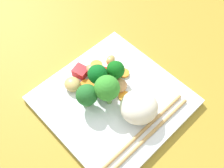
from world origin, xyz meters
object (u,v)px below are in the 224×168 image
(carrot_slice_1, at_px, (87,86))
(chopstick_pair, at_px, (145,134))
(broccoli_floret_1, at_px, (107,88))
(square_plate, at_px, (113,100))
(rice_mound, at_px, (139,107))

(carrot_slice_1, distance_m, chopstick_pair, 0.16)
(broccoli_floret_1, bearing_deg, carrot_slice_1, -80.71)
(carrot_slice_1, bearing_deg, square_plate, 109.13)
(square_plate, relative_size, carrot_slice_1, 8.74)
(square_plate, relative_size, rice_mound, 3.62)
(square_plate, bearing_deg, carrot_slice_1, -70.87)
(square_plate, bearing_deg, chopstick_pair, 83.67)
(chopstick_pair, bearing_deg, square_plate, 83.38)
(rice_mound, height_order, carrot_slice_1, rice_mound)
(square_plate, distance_m, broccoli_floret_1, 0.06)
(broccoli_floret_1, height_order, carrot_slice_1, broccoli_floret_1)
(carrot_slice_1, relative_size, chopstick_pair, 0.13)
(rice_mound, distance_m, carrot_slice_1, 0.13)
(rice_mound, relative_size, carrot_slice_1, 2.41)
(rice_mound, height_order, broccoli_floret_1, broccoli_floret_1)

